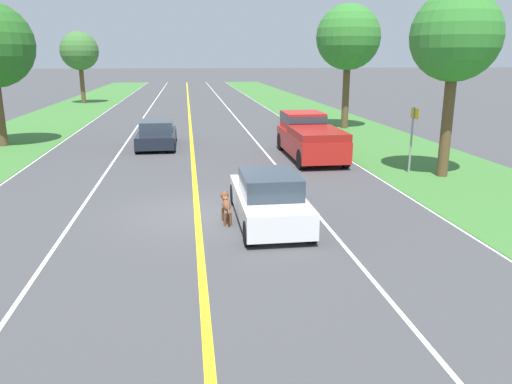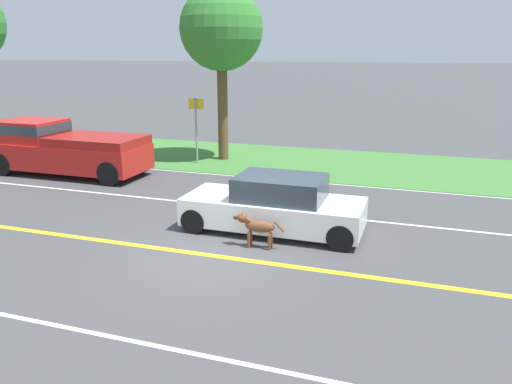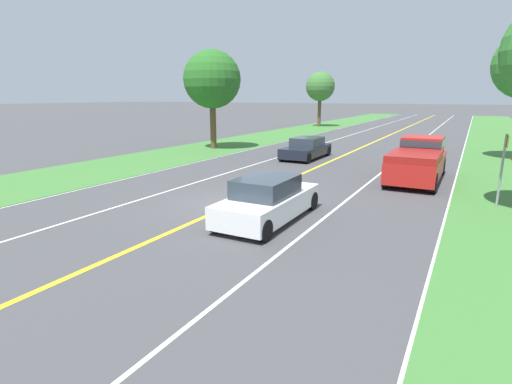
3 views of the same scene
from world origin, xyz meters
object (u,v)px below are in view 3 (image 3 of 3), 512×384
object	(u,v)px
dog	(238,199)
oncoming_car	(306,149)
ego_car	(268,200)
street_sign	(503,162)
roadside_tree_left_near	(212,80)
roadside_tree_left_far	(320,87)
pickup_truck	(418,159)

from	to	relation	value
dog	oncoming_car	size ratio (longest dim) A/B	0.27
ego_car	oncoming_car	distance (m)	13.35
street_sign	dog	bearing A→B (deg)	-146.65
oncoming_car	street_sign	size ratio (longest dim) A/B	1.72
oncoming_car	roadside_tree_left_near	bearing A→B (deg)	-8.30
roadside_tree_left_far	street_sign	size ratio (longest dim) A/B	2.63
oncoming_car	pickup_truck	bearing A→B (deg)	151.72
dog	street_sign	size ratio (longest dim) A/B	0.47
oncoming_car	street_sign	world-z (taller)	street_sign
roadside_tree_left_far	ego_car	bearing A→B (deg)	-72.49
dog	oncoming_car	distance (m)	12.96
ego_car	pickup_truck	bearing A→B (deg)	69.59
roadside_tree_left_near	roadside_tree_left_far	bearing A→B (deg)	91.49
oncoming_car	street_sign	bearing A→B (deg)	143.35
roadside_tree_left_near	roadside_tree_left_far	size ratio (longest dim) A/B	1.04
pickup_truck	street_sign	distance (m)	5.00
roadside_tree_left_near	street_sign	xyz separation A→B (m)	(18.16, -8.79, -3.38)
pickup_truck	street_sign	world-z (taller)	street_sign
roadside_tree_left_far	pickup_truck	bearing A→B (deg)	-62.44
dog	roadside_tree_left_near	bearing A→B (deg)	124.73
dog	street_sign	distance (m)	9.29
dog	roadside_tree_left_near	world-z (taller)	roadside_tree_left_near
pickup_truck	roadside_tree_left_near	world-z (taller)	roadside_tree_left_near
pickup_truck	ego_car	bearing A→B (deg)	-110.41
dog	pickup_truck	xyz separation A→B (m)	(4.54, 8.89, 0.46)
roadside_tree_left_near	dog	bearing A→B (deg)	-52.94
dog	roadside_tree_left_far	world-z (taller)	roadside_tree_left_far
pickup_truck	oncoming_car	size ratio (longest dim) A/B	1.26
roadside_tree_left_near	street_sign	size ratio (longest dim) A/B	2.73
ego_car	roadside_tree_left_near	xyz separation A→B (m)	(-11.65, 13.96, 4.37)
ego_car	roadside_tree_left_far	size ratio (longest dim) A/B	0.64
ego_car	roadside_tree_left_near	size ratio (longest dim) A/B	0.62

